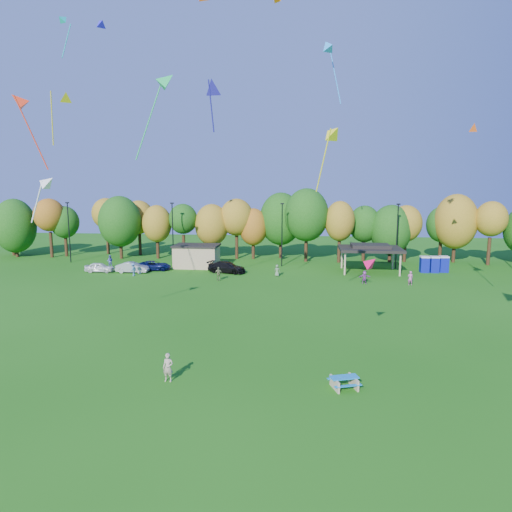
# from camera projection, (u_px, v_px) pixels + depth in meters

# --- Properties ---
(ground) EXTENTS (160.00, 160.00, 0.00)m
(ground) POSITION_uv_depth(u_px,v_px,m) (212.00, 386.00, 26.68)
(ground) COLOR #19600F
(ground) RESTS_ON ground
(tree_line) EXTENTS (93.57, 10.55, 11.15)m
(tree_line) POSITION_uv_depth(u_px,v_px,m) (264.00, 222.00, 70.57)
(tree_line) COLOR black
(tree_line) RESTS_ON ground
(lamp_posts) EXTENTS (64.50, 0.25, 9.09)m
(lamp_posts) POSITION_uv_depth(u_px,v_px,m) (282.00, 233.00, 64.99)
(lamp_posts) COLOR black
(lamp_posts) RESTS_ON ground
(utility_building) EXTENTS (6.30, 4.30, 3.25)m
(utility_building) POSITION_uv_depth(u_px,v_px,m) (197.00, 256.00, 64.80)
(utility_building) COLOR tan
(utility_building) RESTS_ON ground
(pavilion) EXTENTS (8.20, 6.20, 3.77)m
(pavilion) POSITION_uv_depth(u_px,v_px,m) (370.00, 248.00, 61.04)
(pavilion) COLOR tan
(pavilion) RESTS_ON ground
(porta_potties) EXTENTS (3.75, 1.55, 2.18)m
(porta_potties) POSITION_uv_depth(u_px,v_px,m) (434.00, 264.00, 61.13)
(porta_potties) COLOR #0B1596
(porta_potties) RESTS_ON ground
(picnic_table) EXTENTS (1.97, 1.79, 0.70)m
(picnic_table) POSITION_uv_depth(u_px,v_px,m) (344.00, 381.00, 26.37)
(picnic_table) COLOR tan
(picnic_table) RESTS_ON ground
(kite_flyer) EXTENTS (0.66, 0.45, 1.74)m
(kite_flyer) POSITION_uv_depth(u_px,v_px,m) (168.00, 367.00, 27.23)
(kite_flyer) COLOR tan
(kite_flyer) RESTS_ON ground
(car_a) EXTENTS (3.92, 1.77, 1.31)m
(car_a) POSITION_uv_depth(u_px,v_px,m) (100.00, 267.00, 61.28)
(car_a) COLOR white
(car_a) RESTS_ON ground
(car_b) EXTENTS (4.30, 1.56, 1.41)m
(car_b) POSITION_uv_depth(u_px,v_px,m) (132.00, 267.00, 60.92)
(car_b) COLOR #A9A9AE
(car_b) RESTS_ON ground
(car_c) EXTENTS (5.00, 3.05, 1.30)m
(car_c) POSITION_uv_depth(u_px,v_px,m) (154.00, 266.00, 62.62)
(car_c) COLOR #0C144C
(car_c) RESTS_ON ground
(car_d) EXTENTS (5.54, 3.41, 1.50)m
(car_d) POSITION_uv_depth(u_px,v_px,m) (227.00, 267.00, 60.86)
(car_d) COLOR black
(car_d) RESTS_ON ground
(far_person_0) EXTENTS (1.51, 0.66, 1.57)m
(far_person_0) POSITION_uv_depth(u_px,v_px,m) (364.00, 277.00, 54.12)
(far_person_0) COLOR #8D3D94
(far_person_0) RESTS_ON ground
(far_person_1) EXTENTS (1.02, 0.49, 1.69)m
(far_person_1) POSITION_uv_depth(u_px,v_px,m) (218.00, 274.00, 55.92)
(far_person_1) COLOR olive
(far_person_1) RESTS_ON ground
(far_person_2) EXTENTS (0.86, 0.69, 1.53)m
(far_person_2) POSITION_uv_depth(u_px,v_px,m) (277.00, 270.00, 58.48)
(far_person_2) COLOR #5D7B54
(far_person_2) RESTS_ON ground
(far_person_3) EXTENTS (0.87, 1.21, 1.68)m
(far_person_3) POSITION_uv_depth(u_px,v_px,m) (133.00, 269.00, 58.78)
(far_person_3) COLOR #4E7CAC
(far_person_3) RESTS_ON ground
(far_person_4) EXTENTS (0.96, 0.81, 1.73)m
(far_person_4) POSITION_uv_depth(u_px,v_px,m) (110.00, 261.00, 64.99)
(far_person_4) COLOR #4D52AA
(far_person_4) RESTS_ON ground
(far_person_5) EXTENTS (0.62, 0.42, 1.66)m
(far_person_5) POSITION_uv_depth(u_px,v_px,m) (410.00, 278.00, 53.37)
(far_person_5) COLOR #C45CA1
(far_person_5) RESTS_ON ground
(kite_0) EXTENTS (3.60, 2.51, 6.42)m
(kite_0) POSITION_uv_depth(u_px,v_px,m) (18.00, 101.00, 36.63)
(kite_0) COLOR #FB3616
(kite_1) EXTENTS (2.30, 3.07, 5.45)m
(kite_1) POSITION_uv_depth(u_px,v_px,m) (65.00, 97.00, 43.25)
(kite_1) COLOR yellow
(kite_2) EXTENTS (1.47, 2.56, 4.33)m
(kite_2) POSITION_uv_depth(u_px,v_px,m) (64.00, 20.00, 47.36)
(kite_2) COLOR #0BB1AA
(kite_3) EXTENTS (1.57, 1.59, 1.29)m
(kite_3) POSITION_uv_depth(u_px,v_px,m) (100.00, 23.00, 40.76)
(kite_3) COLOR #2C1CFC
(kite_5) EXTENTS (2.59, 3.52, 6.38)m
(kite_5) POSITION_uv_depth(u_px,v_px,m) (328.00, 47.00, 45.53)
(kite_5) COLOR #2896FF
(kite_7) EXTENTS (4.31, 2.22, 7.43)m
(kite_7) POSITION_uv_depth(u_px,v_px,m) (167.00, 81.00, 37.76)
(kite_7) COLOR green
(kite_8) EXTENTS (0.99, 1.31, 1.26)m
(kite_8) POSITION_uv_depth(u_px,v_px,m) (473.00, 127.00, 45.94)
(kite_8) COLOR #DF501A
(kite_10) EXTENTS (1.49, 1.39, 1.20)m
(kite_10) POSITION_uv_depth(u_px,v_px,m) (372.00, 263.00, 30.16)
(kite_10) COLOR #DA0C4C
(kite_12) EXTENTS (1.57, 2.94, 4.66)m
(kite_12) POSITION_uv_depth(u_px,v_px,m) (213.00, 86.00, 36.55)
(kite_12) COLOR #221A94
(kite_13) EXTENTS (2.43, 3.14, 5.52)m
(kite_13) POSITION_uv_depth(u_px,v_px,m) (334.00, 133.00, 35.82)
(kite_13) COLOR #FFF11A
(kite_15) EXTENTS (2.13, 1.04, 3.43)m
(kite_15) POSITION_uv_depth(u_px,v_px,m) (48.00, 183.00, 30.85)
(kite_15) COLOR white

